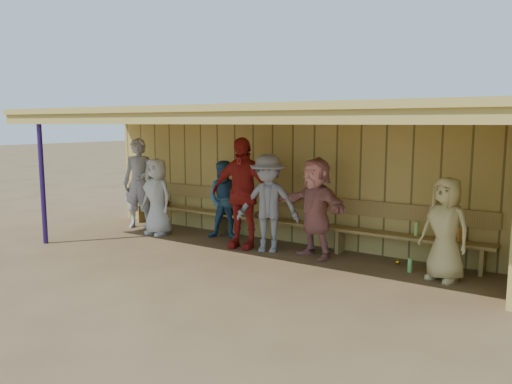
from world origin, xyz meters
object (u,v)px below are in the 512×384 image
(player_c, at_px, (226,200))
(bench, at_px, (278,215))
(player_h, at_px, (445,229))
(player_d, at_px, (242,193))
(player_a, at_px, (139,183))
(player_f, at_px, (316,208))
(player_e, at_px, (268,203))
(player_b, at_px, (157,197))

(player_c, xyz_separation_m, bench, (1.02, 0.31, -0.24))
(player_h, bearing_deg, player_d, -161.36)
(player_d, height_order, bench, player_d)
(player_c, bearing_deg, player_a, 163.22)
(player_a, distance_m, player_d, 2.84)
(player_f, bearing_deg, player_e, -152.04)
(player_c, bearing_deg, player_d, -53.73)
(player_e, xyz_separation_m, bench, (-0.21, 0.70, -0.33))
(player_a, height_order, bench, player_a)
(player_c, bearing_deg, player_h, -27.33)
(player_a, relative_size, player_d, 0.97)
(player_c, xyz_separation_m, player_e, (1.22, -0.39, 0.09))
(player_b, height_order, player_f, player_f)
(player_c, bearing_deg, player_b, 177.35)
(player_b, distance_m, player_c, 1.45)
(player_a, distance_m, player_b, 0.86)
(player_d, distance_m, player_h, 3.53)
(player_b, relative_size, player_e, 0.90)
(player_e, bearing_deg, player_b, 162.45)
(player_d, xyz_separation_m, player_h, (3.52, 0.05, -0.25))
(player_a, bearing_deg, player_d, -28.88)
(player_a, bearing_deg, player_h, -26.24)
(player_a, bearing_deg, player_e, -27.91)
(player_a, xyz_separation_m, player_h, (6.35, -0.15, -0.22))
(player_c, distance_m, player_d, 0.82)
(player_h, relative_size, bench, 0.20)
(player_b, bearing_deg, player_a, 164.30)
(player_e, bearing_deg, player_d, 162.23)
(player_b, height_order, bench, player_b)
(player_f, bearing_deg, player_h, 17.26)
(player_c, relative_size, player_e, 0.89)
(player_c, height_order, player_h, player_c)
(player_a, xyz_separation_m, player_e, (3.38, -0.18, -0.11))
(player_e, height_order, player_h, player_e)
(player_d, bearing_deg, player_a, 166.93)
(player_b, height_order, player_e, player_e)
(player_e, distance_m, bench, 0.80)
(player_d, bearing_deg, player_b, 173.17)
(player_a, bearing_deg, bench, -15.62)
(player_a, bearing_deg, player_c, -19.28)
(player_d, bearing_deg, player_h, -8.30)
(player_c, height_order, bench, player_c)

